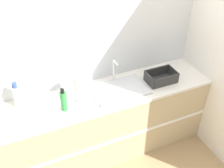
% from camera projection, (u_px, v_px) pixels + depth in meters
% --- Properties ---
extents(ground_plane, '(12.00, 12.00, 0.00)m').
position_uv_depth(ground_plane, '(115.00, 165.00, 3.11)').
color(ground_plane, tan).
extents(wall_back, '(4.79, 0.06, 2.60)m').
position_uv_depth(wall_back, '(94.00, 46.00, 2.77)').
color(wall_back, silver).
rests_on(wall_back, ground_plane).
extents(wall_right, '(0.06, 2.55, 2.60)m').
position_uv_depth(wall_right, '(205.00, 37.00, 2.94)').
color(wall_right, silver).
rests_on(wall_right, ground_plane).
extents(counter_cabinet, '(2.41, 0.58, 0.89)m').
position_uv_depth(counter_cabinet, '(106.00, 123.00, 3.05)').
color(counter_cabinet, tan).
rests_on(counter_cabinet, ground_plane).
extents(sink, '(0.58, 0.39, 0.29)m').
position_uv_depth(sink, '(120.00, 89.00, 2.82)').
color(sink, silver).
rests_on(sink, counter_cabinet).
extents(paper_towel_roll, '(0.12, 0.12, 0.29)m').
position_uv_depth(paper_towel_roll, '(80.00, 88.00, 2.63)').
color(paper_towel_roll, '#4C4C51').
rests_on(paper_towel_roll, counter_cabinet).
extents(dish_rack, '(0.33, 0.21, 0.12)m').
position_uv_depth(dish_rack, '(161.00, 78.00, 2.94)').
color(dish_rack, '#2D2D2D').
rests_on(dish_rack, counter_cabinet).
extents(bottle_green, '(0.06, 0.06, 0.25)m').
position_uv_depth(bottle_green, '(64.00, 101.00, 2.51)').
color(bottle_green, '#2D8C3D').
rests_on(bottle_green, counter_cabinet).
extents(bottle_clear, '(0.09, 0.09, 0.28)m').
position_uv_depth(bottle_clear, '(17.00, 96.00, 2.56)').
color(bottle_clear, silver).
rests_on(bottle_clear, counter_cabinet).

